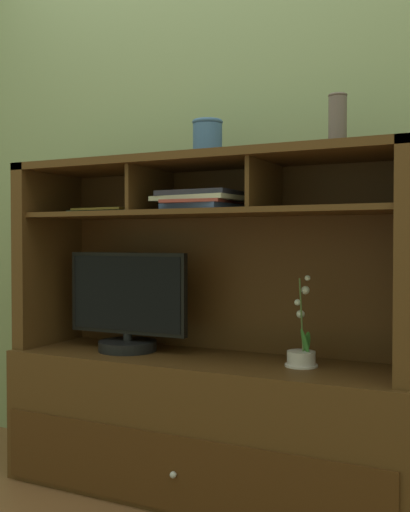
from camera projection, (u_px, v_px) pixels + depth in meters
name	position (u px, v px, depth m)	size (l,w,h in m)	color
floor_plane	(205.00, 494.00, 2.33)	(6.00, 6.00, 0.02)	brown
back_wall	(233.00, 139.00, 2.53)	(6.00, 0.02, 2.80)	gray
media_console	(206.00, 388.00, 2.32)	(1.58, 0.50, 1.29)	#4F3116
tv_monitor	(127.00, 308.00, 2.45)	(0.54, 0.24, 0.40)	black
potted_orchid	(302.00, 353.00, 2.15)	(0.12, 0.12, 0.33)	silver
magazine_stack_left	(110.00, 211.00, 2.57)	(0.33, 0.23, 0.02)	#40695F
magazine_stack_centre	(202.00, 200.00, 2.27)	(0.34, 0.30, 0.07)	#394B7E
ceramic_vase	(338.00, 121.00, 2.05)	(0.07, 0.07, 0.18)	#615252
accent_vase	(208.00, 139.00, 2.31)	(0.12, 0.12, 0.15)	#3C6095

